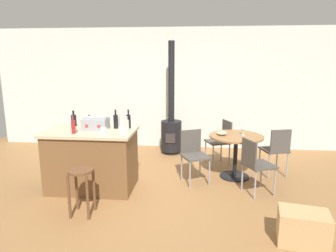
# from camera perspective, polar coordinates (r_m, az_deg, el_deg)

# --- Properties ---
(ground_plane) EXTENTS (8.80, 8.80, 0.00)m
(ground_plane) POSITION_cam_1_polar(r_m,az_deg,el_deg) (4.83, -2.98, -11.72)
(ground_plane) COLOR olive
(back_wall) EXTENTS (8.00, 0.10, 2.70)m
(back_wall) POSITION_cam_1_polar(r_m,az_deg,el_deg) (6.87, -0.07, 7.13)
(back_wall) COLOR beige
(back_wall) RESTS_ON ground_plane
(kitchen_island) EXTENTS (1.34, 0.85, 0.93)m
(kitchen_island) POSITION_cam_1_polar(r_m,az_deg,el_deg) (4.82, -14.25, -6.20)
(kitchen_island) COLOR brown
(kitchen_island) RESTS_ON ground_plane
(wooden_stool) EXTENTS (0.32, 0.32, 0.62)m
(wooden_stool) POSITION_cam_1_polar(r_m,az_deg,el_deg) (4.04, -16.26, -10.23)
(wooden_stool) COLOR brown
(wooden_stool) RESTS_ON ground_plane
(dining_table) EXTENTS (0.90, 0.90, 0.74)m
(dining_table) POSITION_cam_1_polar(r_m,az_deg,el_deg) (5.20, 12.82, -3.68)
(dining_table) COLOR black
(dining_table) RESTS_ON ground_plane
(folding_chair_near) EXTENTS (0.49, 0.49, 0.85)m
(folding_chair_near) POSITION_cam_1_polar(r_m,az_deg,el_deg) (5.46, 19.98, -4.00)
(folding_chair_near) COLOR #47423D
(folding_chair_near) RESTS_ON ground_plane
(folding_chair_far) EXTENTS (0.52, 0.52, 0.85)m
(folding_chair_far) POSITION_cam_1_polar(r_m,az_deg,el_deg) (5.83, 10.10, -2.45)
(folding_chair_far) COLOR #47423D
(folding_chair_far) RESTS_ON ground_plane
(folding_chair_left) EXTENTS (0.53, 0.53, 0.86)m
(folding_chair_left) POSITION_cam_1_polar(r_m,az_deg,el_deg) (4.92, 4.93, -5.01)
(folding_chair_left) COLOR #47423D
(folding_chair_left) RESTS_ON ground_plane
(folding_chair_right) EXTENTS (0.53, 0.53, 0.85)m
(folding_chair_right) POSITION_cam_1_polar(r_m,az_deg,el_deg) (4.63, 16.34, -6.67)
(folding_chair_right) COLOR #47423D
(folding_chair_right) RESTS_ON ground_plane
(wood_stove) EXTENTS (0.44, 0.45, 2.38)m
(wood_stove) POSITION_cam_1_polar(r_m,az_deg,el_deg) (6.42, 0.63, -0.31)
(wood_stove) COLOR black
(wood_stove) RESTS_ON ground_plane
(toolbox) EXTENTS (0.37, 0.27, 0.20)m
(toolbox) POSITION_cam_1_polar(r_m,az_deg,el_deg) (4.71, -13.65, 0.44)
(toolbox) COLOR gray
(toolbox) RESTS_ON kitchen_island
(bottle_0) EXTENTS (0.06, 0.06, 0.28)m
(bottle_0) POSITION_cam_1_polar(r_m,az_deg,el_deg) (4.86, -9.55, 1.13)
(bottle_0) COLOR #B7B2AD
(bottle_0) RESTS_ON kitchen_island
(bottle_1) EXTENTS (0.06, 0.06, 0.27)m
(bottle_1) POSITION_cam_1_polar(r_m,az_deg,el_deg) (4.55, -17.64, -0.11)
(bottle_1) COLOR maroon
(bottle_1) RESTS_ON kitchen_island
(bottle_2) EXTENTS (0.06, 0.06, 0.19)m
(bottle_2) POSITION_cam_1_polar(r_m,az_deg,el_deg) (5.00, -14.79, 0.78)
(bottle_2) COLOR black
(bottle_2) RESTS_ON kitchen_island
(bottle_3) EXTENTS (0.07, 0.07, 0.30)m
(bottle_3) POSITION_cam_1_polar(r_m,az_deg,el_deg) (4.73, -7.55, 0.96)
(bottle_3) COLOR black
(bottle_3) RESTS_ON kitchen_island
(bottle_4) EXTENTS (0.07, 0.07, 0.22)m
(bottle_4) POSITION_cam_1_polar(r_m,az_deg,el_deg) (4.59, -7.87, 0.23)
(bottle_4) COLOR #B7B2AD
(bottle_4) RESTS_ON kitchen_island
(bottle_5) EXTENTS (0.07, 0.07, 0.30)m
(bottle_5) POSITION_cam_1_polar(r_m,az_deg,el_deg) (4.74, -9.96, 0.93)
(bottle_5) COLOR black
(bottle_5) RESTS_ON kitchen_island
(bottle_6) EXTENTS (0.08, 0.08, 0.26)m
(bottle_6) POSITION_cam_1_polar(r_m,az_deg,el_deg) (5.08, -17.55, 1.09)
(bottle_6) COLOR black
(bottle_6) RESTS_ON kitchen_island
(cup_0) EXTENTS (0.11, 0.08, 0.09)m
(cup_0) POSITION_cam_1_polar(r_m,az_deg,el_deg) (4.44, -12.20, -0.86)
(cup_0) COLOR white
(cup_0) RESTS_ON kitchen_island
(cup_1) EXTENTS (0.11, 0.07, 0.08)m
(cup_1) POSITION_cam_1_polar(r_m,az_deg,el_deg) (4.48, -8.78, -0.65)
(cup_1) COLOR white
(cup_1) RESTS_ON kitchen_island
(wine_glass) EXTENTS (0.07, 0.07, 0.14)m
(wine_glass) POSITION_cam_1_polar(r_m,az_deg,el_deg) (5.18, 14.20, -0.55)
(wine_glass) COLOR silver
(wine_glass) RESTS_ON dining_table
(serving_bowl) EXTENTS (0.18, 0.18, 0.07)m
(serving_bowl) POSITION_cam_1_polar(r_m,az_deg,el_deg) (5.13, 10.22, -1.31)
(serving_bowl) COLOR tan
(serving_bowl) RESTS_ON dining_table
(cardboard_box) EXTENTS (0.58, 0.45, 0.37)m
(cardboard_box) POSITION_cam_1_polar(r_m,az_deg,el_deg) (3.73, 24.39, -17.29)
(cardboard_box) COLOR tan
(cardboard_box) RESTS_ON ground_plane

